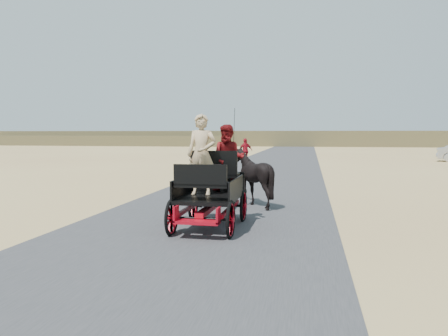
% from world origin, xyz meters
% --- Properties ---
extents(ground, '(140.00, 140.00, 0.00)m').
position_xyz_m(ground, '(0.00, 0.00, 0.00)').
color(ground, tan).
extents(road, '(6.00, 140.00, 0.01)m').
position_xyz_m(road, '(0.00, 0.00, 0.01)').
color(road, '#38383A').
rests_on(road, ground).
extents(ridge_far, '(140.00, 6.00, 2.40)m').
position_xyz_m(ridge_far, '(0.00, 62.00, 1.20)').
color(ridge_far, brown).
rests_on(ridge_far, ground).
extents(ridge_near, '(40.00, 4.00, 1.60)m').
position_xyz_m(ridge_near, '(-30.00, 58.00, 0.80)').
color(ridge_near, brown).
rests_on(ridge_near, ground).
extents(carriage, '(1.30, 2.40, 0.72)m').
position_xyz_m(carriage, '(0.21, 1.55, 0.36)').
color(carriage, black).
rests_on(carriage, ground).
extents(horse_left, '(0.91, 2.01, 1.70)m').
position_xyz_m(horse_left, '(-0.34, 4.55, 0.85)').
color(horse_left, black).
rests_on(horse_left, ground).
extents(horse_right, '(1.37, 1.54, 1.70)m').
position_xyz_m(horse_right, '(0.76, 4.55, 0.85)').
color(horse_right, black).
rests_on(horse_right, ground).
extents(driver_man, '(0.66, 0.43, 1.80)m').
position_xyz_m(driver_man, '(0.01, 1.60, 1.62)').
color(driver_man, tan).
rests_on(driver_man, carriage).
extents(passenger_woman, '(0.77, 0.60, 1.58)m').
position_xyz_m(passenger_woman, '(0.51, 2.15, 1.51)').
color(passenger_woman, '#660C0F').
rests_on(passenger_woman, carriage).
extents(pedestrian, '(1.08, 0.87, 1.73)m').
position_xyz_m(pedestrian, '(-1.97, 21.86, 0.86)').
color(pedestrian, maroon).
rests_on(pedestrian, ground).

